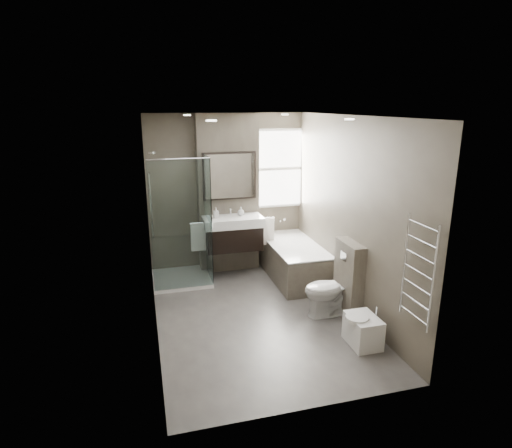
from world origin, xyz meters
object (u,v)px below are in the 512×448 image
object	(u,v)px
bathtub	(293,259)
toilet	(331,289)
vanity	(233,233)
bidet	(363,330)

from	to	relation	value
bathtub	toilet	xyz separation A→B (m)	(0.05, -1.34, 0.05)
vanity	bathtub	xyz separation A→B (m)	(0.92, -0.33, -0.43)
bathtub	bidet	bearing A→B (deg)	-87.57
bathtub	bidet	size ratio (longest dim) A/B	3.44
toilet	bathtub	bearing A→B (deg)	-177.42
bidet	toilet	bearing A→B (deg)	93.26
vanity	toilet	bearing A→B (deg)	-59.71
toilet	vanity	bearing A→B (deg)	-149.06
vanity	bidet	distance (m)	2.71
bathtub	vanity	bearing A→B (deg)	160.63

